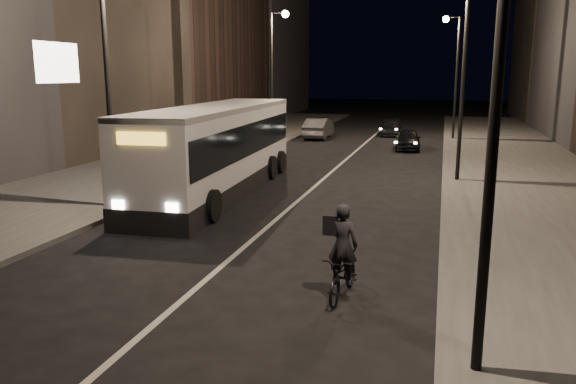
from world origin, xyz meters
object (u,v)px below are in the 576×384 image
Objects in this scene: streetlight_left_near at (113,46)px; cyclist_on_bicycle at (343,267)px; streetlight_right_near at (482,9)px; car_near at (408,139)px; streetlight_right_far at (453,61)px; city_bus at (218,146)px; car_far at (391,128)px; car_mid at (318,128)px; streetlight_right_mid at (458,52)px; streetlight_left_far at (276,60)px.

streetlight_left_near is 4.00× the size of cyclist_on_bicycle.
car_near is at bearing 95.27° from streetlight_right_near.
city_bus is at bearing -113.10° from streetlight_right_far.
streetlight_right_far reaches higher than car_near.
streetlight_right_near is 1.00× the size of streetlight_right_far.
car_far is (4.53, 22.51, -1.25)m from city_bus.
streetlight_right_near reaches higher than car_mid.
city_bus is at bearing -116.64° from car_near.
streetlight_right_far is 26.26m from streetlight_left_near.
streetlight_right_mid is (0.00, 16.00, 0.00)m from streetlight_right_near.
streetlight_right_mid is at bearing -43.16° from streetlight_left_far.
streetlight_right_near is at bearing -36.88° from streetlight_left_near.
car_mid is (-8.93, 30.75, -4.65)m from streetlight_right_near.
streetlight_left_near is 2.26× the size of car_near.
cyclist_on_bicycle is (6.47, -9.14, -1.13)m from city_bus.
car_near is at bearing 65.81° from streetlight_left_near.
car_near is (8.23, 18.33, -4.75)m from streetlight_left_near.
streetlight_left_far reaches higher than car_near.
streetlight_right_near is 2.26× the size of car_near.
car_mid is (-8.93, 14.75, -4.65)m from streetlight_right_mid.
streetlight_left_near is 18.00m from streetlight_left_far.
streetlight_left_far is 0.65× the size of city_bus.
car_mid is (1.73, 22.75, -4.65)m from streetlight_left_near.
city_bus is (1.98, 3.65, -3.55)m from streetlight_left_near.
streetlight_right_mid reaches higher than car_near.
streetlight_right_far reaches higher than car_far.
streetlight_left_far is at bearing 90.00° from streetlight_left_near.
city_bus reaches higher than car_far.
car_mid is at bearing 69.98° from streetlight_left_far.
cyclist_on_bicycle is (-2.21, 2.51, -4.68)m from streetlight_right_near.
city_bus is 16.00m from car_near.
cyclist_on_bicycle is (8.46, -23.49, -4.68)m from streetlight_left_far.
streetlight_right_far is at bearing 90.00° from streetlight_right_mid.
city_bus is 3.46× the size of car_near.
streetlight_left_far is at bearing 115.64° from cyclist_on_bicycle.
streetlight_right_far is 1.88× the size of car_mid.
streetlight_right_far is 1.00× the size of streetlight_left_near.
streetlight_right_mid is 13.33m from streetlight_left_near.
car_far is (-1.94, 31.65, -0.11)m from cyclist_on_bicycle.
streetlight_right_near and streetlight_right_mid have the same top height.
city_bus is 11.26m from cyclist_on_bicycle.
streetlight_right_far and streetlight_left_near have the same top height.
streetlight_left_near is (-10.66, 8.00, 0.00)m from streetlight_right_near.
car_mid is at bearing -172.06° from streetlight_right_far.
streetlight_left_far is 14.91m from city_bus.
car_far is (-4.15, 34.16, -4.80)m from streetlight_right_near.
car_far is at bearing 96.93° from streetlight_right_near.
streetlight_left_far is 2.26× the size of car_near.
streetlight_left_far is at bearing -134.41° from car_far.
streetlight_right_mid is 17.86m from car_mid.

